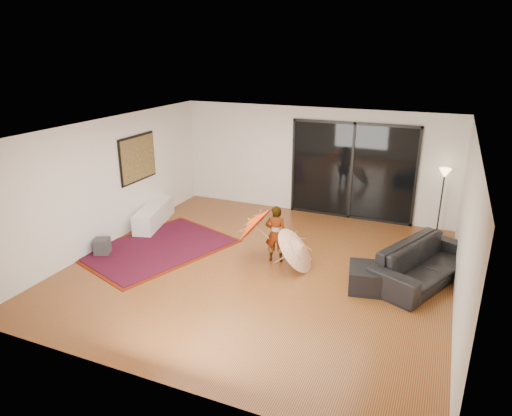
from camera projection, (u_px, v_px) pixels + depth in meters
The scene contains 17 objects.
floor at pixel (260, 268), 8.91m from camera, with size 7.00×7.00×0.00m, color brown.
ceiling at pixel (260, 130), 8.01m from camera, with size 7.00×7.00×0.00m, color white.
wall_back at pixel (313, 161), 11.50m from camera, with size 7.00×7.00×0.00m, color silver.
wall_front at pixel (148, 289), 5.42m from camera, with size 7.00×7.00×0.00m, color silver.
wall_left at pixel (109, 182), 9.75m from camera, with size 7.00×7.00×0.00m, color silver.
wall_right at pixel (465, 230), 7.17m from camera, with size 7.00×7.00×0.00m, color silver.
sliding_door at pixel (352, 171), 11.15m from camera, with size 3.06×0.07×2.40m.
painting at pixel (138, 158), 10.50m from camera, with size 0.04×1.28×1.08m.
media_console at pixel (154, 215), 11.02m from camera, with size 0.44×1.75×0.48m, color white.
speaker at pixel (102, 247), 9.44m from camera, with size 0.30×0.30×0.34m, color #424244.
persian_rug at pixel (157, 248), 9.77m from camera, with size 3.07×3.59×0.02m.
sofa at pixel (424, 263), 8.33m from camera, with size 2.37×0.93×0.69m, color black.
ottoman at pixel (370, 278), 8.07m from camera, with size 0.73×0.73×0.42m, color black.
floor_lamp at pixel (444, 183), 10.19m from camera, with size 0.26×0.26×1.53m.
child at pixel (276, 234), 9.02m from camera, with size 0.43×0.28×1.17m, color #999999.
parasol_orange at pixel (249, 224), 9.13m from camera, with size 0.71×0.92×0.91m.
parasol_white at pixel (302, 245), 8.69m from camera, with size 0.76×0.95×0.98m.
Camera 1 is at (3.06, -7.40, 4.07)m, focal length 32.00 mm.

